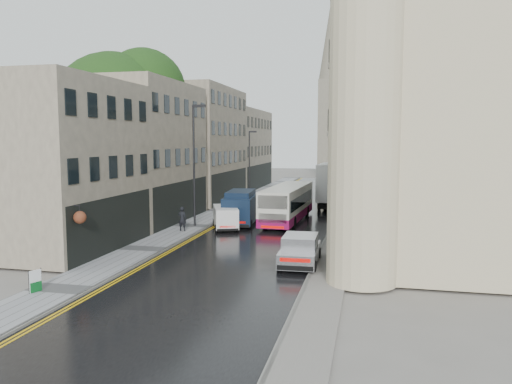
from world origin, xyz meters
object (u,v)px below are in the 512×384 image
at_px(cream_bus, 265,208).
at_px(silver_hatchback, 279,255).
at_px(white_lorry, 319,187).
at_px(tree_far, 179,143).
at_px(tree_near, 114,135).
at_px(estate_sign, 35,281).
at_px(lamp_post_far, 249,167).
at_px(white_van, 217,220).
at_px(lamp_post_near, 194,166).
at_px(pedestrian, 182,219).
at_px(navy_van, 224,210).

xyz_separation_m(cream_bus, silver_hatchback, (3.32, -12.48, -0.64)).
bearing_deg(white_lorry, tree_far, 172.35).
xyz_separation_m(tree_near, estate_sign, (5.96, -18.08, -6.35)).
relative_size(lamp_post_far, estate_sign, 7.81).
height_order(white_van, lamp_post_near, lamp_post_near).
bearing_deg(white_lorry, estate_sign, -105.83).
relative_size(white_lorry, lamp_post_near, 0.92).
distance_m(silver_hatchback, pedestrian, 12.42).
bearing_deg(lamp_post_near, white_lorry, 54.82).
bearing_deg(tree_far, lamp_post_far, 12.53).
relative_size(cream_bus, silver_hatchback, 2.46).
height_order(tree_near, estate_sign, tree_near).
bearing_deg(white_van, navy_van, 68.38).
relative_size(tree_near, cream_bus, 1.32).
bearing_deg(white_van, cream_bus, 24.73).
bearing_deg(silver_hatchback, lamp_post_far, 105.21).
xyz_separation_m(silver_hatchback, estate_sign, (-9.48, -6.02, -0.23)).
distance_m(tree_far, lamp_post_far, 7.72).
bearing_deg(navy_van, estate_sign, -105.90).
xyz_separation_m(white_lorry, lamp_post_far, (-7.75, 4.16, 1.61)).
height_order(white_lorry, silver_hatchback, white_lorry).
xyz_separation_m(tree_near, lamp_post_far, (7.46, 14.59, -3.14)).
bearing_deg(lamp_post_far, silver_hatchback, -74.57).
relative_size(tree_far, lamp_post_far, 1.69).
bearing_deg(lamp_post_far, tree_far, -168.72).
distance_m(white_lorry, estate_sign, 30.02).
height_order(white_lorry, pedestrian, white_lorry).
distance_m(cream_bus, estate_sign, 19.52).
bearing_deg(tree_far, navy_van, -57.06).
xyz_separation_m(white_van, navy_van, (0.02, 1.81, 0.53)).
bearing_deg(lamp_post_far, pedestrian, -93.31).
bearing_deg(white_lorry, tree_near, -143.42).
xyz_separation_m(cream_bus, pedestrian, (-5.30, -3.55, -0.47)).
bearing_deg(estate_sign, navy_van, 99.77).
distance_m(white_van, pedestrian, 2.45).
height_order(tree_near, lamp_post_near, tree_near).
height_order(white_lorry, white_van, white_lorry).
distance_m(white_van, navy_van, 1.88).
height_order(silver_hatchback, lamp_post_near, lamp_post_near).
xyz_separation_m(tree_near, pedestrian, (6.82, -3.13, -5.95)).
xyz_separation_m(tree_far, estate_sign, (5.66, -31.08, -5.64)).
bearing_deg(tree_near, estate_sign, -71.75).
bearing_deg(lamp_post_far, lamp_post_near, -93.23).
xyz_separation_m(cream_bus, white_lorry, (3.08, 10.02, 0.74)).
bearing_deg(navy_van, cream_bus, 17.01).
height_order(silver_hatchback, pedestrian, pedestrian).
bearing_deg(estate_sign, tree_near, 128.69).
distance_m(tree_near, white_lorry, 19.04).
bearing_deg(lamp_post_near, cream_bus, 14.75).
xyz_separation_m(pedestrian, estate_sign, (-0.86, -14.95, -0.40)).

